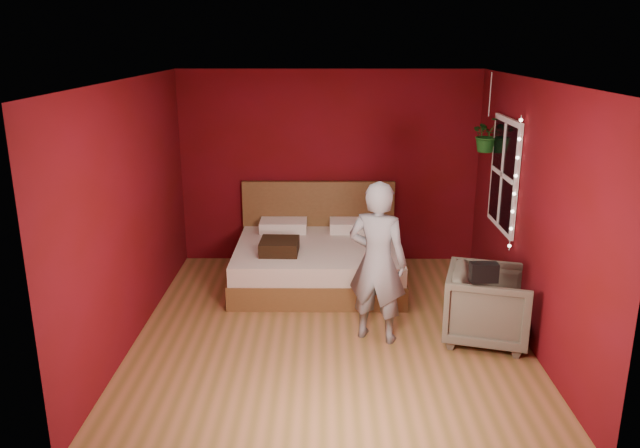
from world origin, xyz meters
The scene contains 10 objects.
floor centered at (0.00, 0.00, 0.00)m, with size 4.50×4.50×0.00m, color #9A643D.
room_walls centered at (0.00, 0.00, 1.68)m, with size 4.04×4.54×2.62m.
window centered at (1.97, 0.90, 1.50)m, with size 0.05×0.97×1.27m.
fairy_lights centered at (1.94, 0.37, 1.50)m, with size 0.04×0.04×1.45m.
bed centered at (-0.14, 1.42, 0.29)m, with size 2.06×1.75×1.13m.
person centered at (0.47, -0.17, 0.83)m, with size 0.61×0.40×1.66m, color slate.
armchair centered at (1.60, -0.19, 0.38)m, with size 0.81×0.83×0.76m, color #615C4C.
handbag centered at (1.45, -0.48, 0.85)m, with size 0.26×0.13×0.18m, color black.
throw_pillow centered at (-0.60, 1.02, 0.59)m, with size 0.45×0.45×0.16m, color black.
hanging_plant centered at (1.88, 1.42, 1.88)m, with size 0.46×0.43×0.93m.
Camera 1 is at (-0.06, -6.02, 2.97)m, focal length 35.00 mm.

